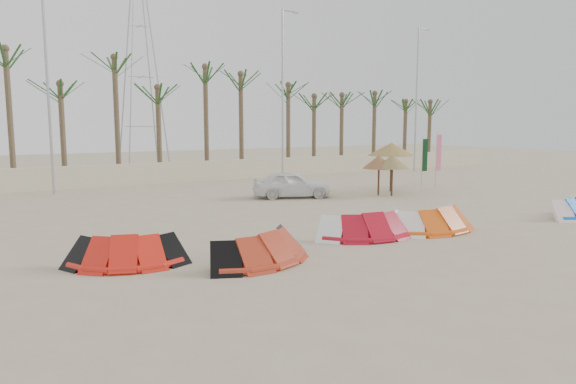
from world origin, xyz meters
TOP-DOWN VIEW (x-y plane):
  - ground at (0.00, 0.00)m, footprint 120.00×120.00m
  - boundary_wall at (0.00, 22.00)m, footprint 60.00×0.30m
  - palm_line at (0.67, 23.50)m, footprint 52.00×4.00m
  - lamp_b at (-5.96, 20.00)m, footprint 1.25×0.14m
  - lamp_c at (8.04, 20.00)m, footprint 1.25×0.14m
  - lamp_d at (20.04, 20.00)m, footprint 1.25×0.14m
  - pylon at (1.00, 28.00)m, footprint 3.00×3.00m
  - kite_red_left at (-6.14, 4.24)m, footprint 3.43×2.38m
  - kite_red_mid at (-2.93, 2.77)m, footprint 3.80×2.54m
  - kite_red_right at (1.47, 3.67)m, footprint 3.67×1.96m
  - kite_orange at (4.24, 3.33)m, footprint 3.81×1.98m
  - kite_blue at (10.91, 2.33)m, footprint 3.35×2.12m
  - parasol_left at (8.41, 10.88)m, footprint 1.71×1.71m
  - parasol_mid at (8.84, 10.34)m, footprint 1.74×1.74m
  - parasol_right at (10.02, 11.72)m, footprint 2.59×2.59m
  - flag_pink at (13.80, 11.86)m, footprint 0.45×0.05m
  - flag_green at (13.50, 12.67)m, footprint 0.45×0.04m
  - car at (4.12, 12.50)m, footprint 4.20×2.94m

SIDE VIEW (x-z plane):
  - ground at x=0.00m, z-range 0.00..0.00m
  - pylon at x=1.00m, z-range -7.00..7.00m
  - kite_red_left at x=-6.14m, z-range -0.03..0.87m
  - kite_blue at x=10.91m, z-range -0.03..0.87m
  - kite_red_mid at x=-2.93m, z-range -0.03..0.87m
  - kite_red_right at x=1.47m, z-range -0.03..0.87m
  - kite_orange at x=4.24m, z-range -0.03..0.87m
  - boundary_wall at x=0.00m, z-range 0.00..1.30m
  - car at x=4.12m, z-range 0.00..1.33m
  - parasol_left at x=8.41m, z-range 0.69..2.78m
  - flag_green at x=13.50m, z-range 0.27..3.23m
  - parasol_mid at x=8.84m, z-range 0.70..2.83m
  - flag_pink at x=13.80m, z-range 0.30..3.54m
  - parasol_right at x=10.02m, z-range 0.98..3.65m
  - lamp_b at x=-5.96m, z-range 0.27..11.27m
  - lamp_c at x=8.04m, z-range 0.27..11.27m
  - lamp_d at x=20.04m, z-range 0.27..11.27m
  - palm_line at x=0.67m, z-range 2.59..10.29m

